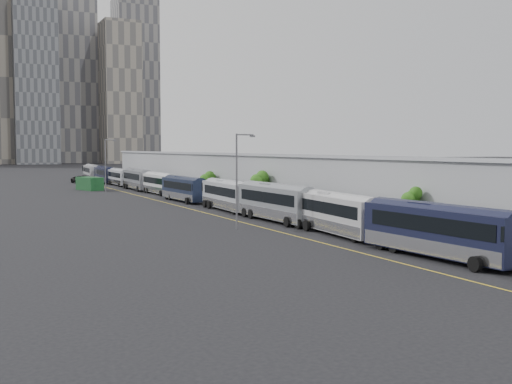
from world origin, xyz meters
TOP-DOWN VIEW (x-y plane):
  - sidewalk at (9.00, 55.00)m, footprint 10.00×170.00m
  - lane_line at (-1.50, 55.00)m, footprint 0.12×160.00m
  - depot at (12.99, 55.00)m, footprint 12.45×160.40m
  - skyline at (-2.90, 324.16)m, footprint 145.00×64.00m
  - bus_1 at (2.11, 21.06)m, footprint 3.62×13.70m
  - bus_2 at (2.44, 35.02)m, footprint 3.70×13.32m
  - bus_3 at (2.25, 46.83)m, footprint 3.08×13.95m
  - bus_4 at (2.24, 60.12)m, footprint 3.30×13.24m
  - bus_5 at (1.65, 75.28)m, footprint 3.06×12.73m
  - bus_6 at (2.71, 91.16)m, footprint 2.81×12.57m
  - bus_7 at (2.34, 103.81)m, footprint 3.01×13.60m
  - bus_8 at (2.42, 118.68)m, footprint 2.72×12.11m
  - bus_9 at (1.93, 130.72)m, footprint 2.84×12.72m
  - bus_10 at (1.75, 144.30)m, footprint 3.49×13.17m
  - tree_1 at (5.99, 29.17)m, footprint 1.62×1.62m
  - tree_2 at (5.66, 58.24)m, footprint 2.28×2.28m
  - tree_3 at (5.65, 76.33)m, footprint 2.29×2.29m
  - street_lamp_near at (-4.14, 42.57)m, footprint 2.04×0.22m
  - street_lamp_far at (-4.25, 100.69)m, footprint 2.04×0.22m
  - shipping_container at (-6.05, 107.03)m, footprint 4.26×6.62m
  - suv at (-3.27, 131.96)m, footprint 3.72×6.19m

SIDE VIEW (x-z plane):
  - lane_line at x=-1.50m, z-range 0.00..0.02m
  - sidewalk at x=9.00m, z-range 0.00..0.12m
  - suv at x=-3.27m, z-range 0.00..1.61m
  - shipping_container at x=-6.05m, z-range 0.00..2.44m
  - bus_8 at x=2.42m, z-range -0.28..3.26m
  - bus_6 at x=2.71m, z-range -0.29..3.38m
  - bus_5 at x=1.65m, z-range -0.29..3.41m
  - bus_9 at x=1.93m, z-range -0.29..3.41m
  - bus_10 at x=1.75m, z-range -0.30..3.51m
  - bus_4 at x=2.24m, z-range -0.30..3.54m
  - bus_2 at x=2.44m, z-range -0.30..3.54m
  - bus_1 at x=2.11m, z-range -0.31..3.65m
  - bus_7 at x=2.34m, z-range -0.31..3.66m
  - bus_3 at x=2.25m, z-range -0.32..3.75m
  - tree_3 at x=5.65m, z-range 0.95..5.18m
  - tree_1 at x=5.99m, z-range 1.29..5.57m
  - depot at x=12.99m, z-range -0.09..7.11m
  - tree_2 at x=5.66m, z-range 1.30..6.20m
  - street_lamp_near at x=-4.14m, z-range 0.70..10.03m
  - street_lamp_far at x=-4.25m, z-range 0.70..10.14m
  - skyline at x=-2.90m, z-range -9.15..110.85m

